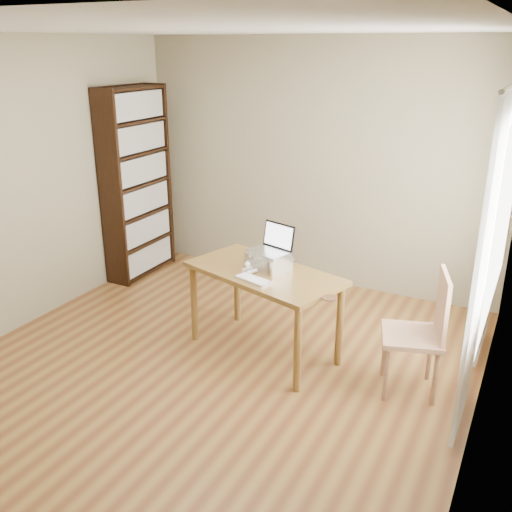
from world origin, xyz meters
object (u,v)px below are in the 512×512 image
(bookshelf, at_px, (137,184))
(desk, at_px, (264,283))
(laptop, at_px, (271,244))
(chair, at_px, (423,330))
(keyboard, at_px, (253,279))
(cat, at_px, (267,259))

(bookshelf, distance_m, desk, 2.35)
(laptop, height_order, chair, laptop)
(bookshelf, xyz_separation_m, keyboard, (2.09, -1.23, -0.29))
(desk, xyz_separation_m, keyboard, (0.01, -0.22, 0.12))
(bookshelf, height_order, keyboard, bookshelf)
(keyboard, bearing_deg, bookshelf, 165.71)
(chair, bearing_deg, bookshelf, 145.87)
(keyboard, bearing_deg, desk, 109.32)
(keyboard, bearing_deg, cat, 112.24)
(bookshelf, relative_size, keyboard, 6.38)
(laptop, distance_m, cat, 0.13)
(bookshelf, bearing_deg, chair, -16.95)
(keyboard, bearing_deg, laptop, 108.14)
(keyboard, xyz_separation_m, chair, (1.31, 0.20, -0.23))
(bookshelf, height_order, cat, bookshelf)
(bookshelf, height_order, desk, bookshelf)
(chair, bearing_deg, cat, 157.18)
(bookshelf, xyz_separation_m, laptop, (2.08, -0.88, -0.11))
(keyboard, relative_size, chair, 0.34)
(desk, relative_size, keyboard, 4.38)
(laptop, xyz_separation_m, keyboard, (0.01, -0.36, -0.18))
(bookshelf, bearing_deg, laptop, -22.87)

